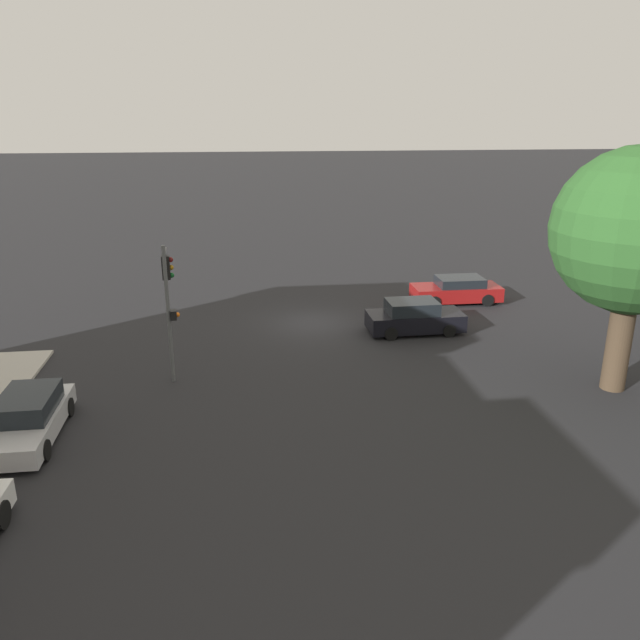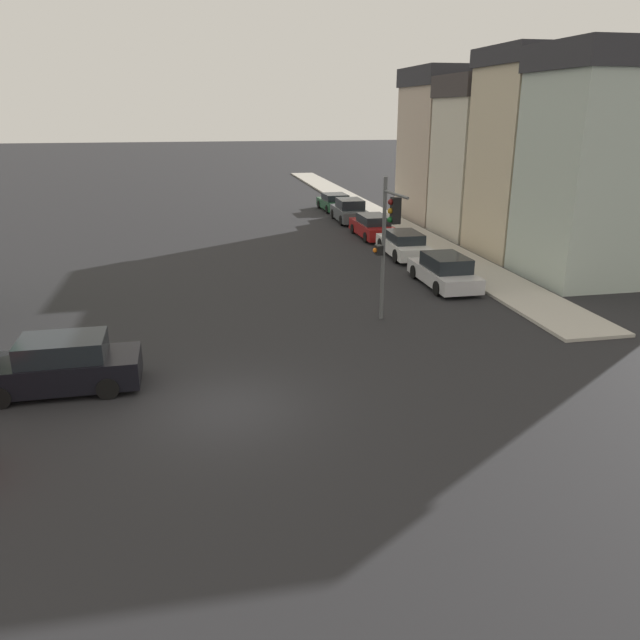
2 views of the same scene
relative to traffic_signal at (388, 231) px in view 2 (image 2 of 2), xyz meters
The scene contains 10 objects.
ground_plane 9.15m from the traffic_signal, 136.23° to the right, with size 300.00×300.00×0.00m, color black.
sidewalk_strip 27.78m from the traffic_signal, 75.89° to the left, with size 2.67×60.00×0.12m.
rowhouse_backdrop 17.81m from the traffic_signal, 47.31° to the left, with size 7.97×23.30×10.51m.
traffic_signal is the anchor object (origin of this frame).
crossing_car_0 11.61m from the traffic_signal, 160.24° to the right, with size 4.44×2.01×1.54m.
parked_car_0 6.57m from the traffic_signal, 46.83° to the left, with size 1.92×4.64×1.43m.
parked_car_1 11.57m from the traffic_signal, 67.91° to the left, with size 1.94×4.75×1.35m.
parked_car_2 16.58m from the traffic_signal, 75.62° to the left, with size 1.90×4.76×1.41m.
parked_car_3 22.21m from the traffic_signal, 79.42° to the left, with size 2.01×4.66×1.61m.
parked_car_4 27.48m from the traffic_signal, 81.19° to the left, with size 2.15×4.36×1.30m.
Camera 2 is at (-0.57, -15.11, 7.48)m, focal length 35.00 mm.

